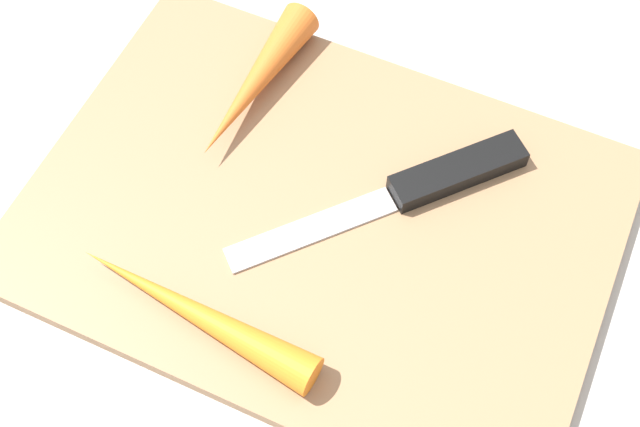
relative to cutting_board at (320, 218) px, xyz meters
name	(u,v)px	position (x,y,z in m)	size (l,w,h in m)	color
ground_plane	(320,223)	(0.00, 0.00, -0.01)	(1.40, 1.40, 0.00)	#ADA8A0
cutting_board	(320,218)	(0.00, 0.00, 0.00)	(0.36, 0.26, 0.01)	#99704C
knife	(439,179)	(0.06, 0.05, 0.01)	(0.15, 0.16, 0.01)	#B7B7BC
carrot_long	(195,312)	(-0.04, -0.09, 0.02)	(0.02, 0.02, 0.16)	orange
carrot_short	(255,82)	(-0.08, 0.07, 0.02)	(0.03, 0.03, 0.13)	orange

